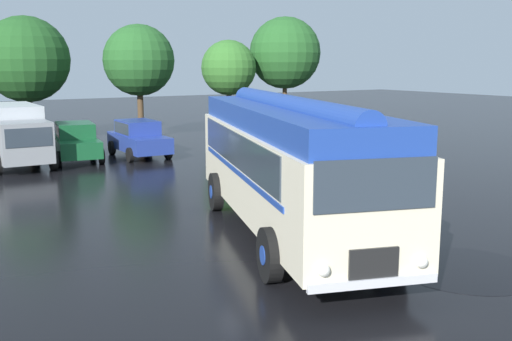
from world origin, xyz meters
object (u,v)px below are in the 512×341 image
vintage_bus (288,160)px  box_van (15,133)px  car_near_left (76,141)px  car_mid_left (139,138)px

vintage_bus → box_van: (-3.82, 14.64, -0.53)m
car_near_left → car_mid_left: same height
car_near_left → car_mid_left: 2.78m
vintage_bus → car_mid_left: bearing=84.3°
car_mid_left → box_van: bearing=173.2°
car_near_left → car_mid_left: bearing=-8.2°
car_near_left → vintage_bus: bearing=-84.6°
box_van → car_mid_left: bearing=-6.8°
vintage_bus → car_near_left: 14.52m
car_near_left → box_van: (-2.46, 0.23, 0.52)m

